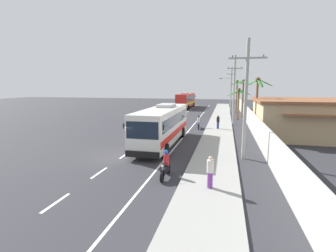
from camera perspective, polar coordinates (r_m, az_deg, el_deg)
ground_plane at (r=19.42m, az=-10.30°, el=-6.88°), size 160.00×160.00×0.00m
sidewalk_kerb at (r=27.61m, az=11.36°, el=-1.91°), size 3.20×90.00×0.14m
lane_markings at (r=32.89m, az=3.39°, el=-0.07°), size 3.46×71.48×0.01m
boundary_wall at (r=31.54m, az=18.56°, el=1.07°), size 0.24×60.00×2.20m
coach_bus_foreground at (r=22.74m, az=-1.21°, el=0.48°), size 3.03×11.56×3.59m
coach_bus_far_lane at (r=59.57m, az=4.09°, el=5.98°), size 3.15×12.23×3.63m
motorcycle_beside_bus at (r=31.28m, az=7.00°, el=0.61°), size 0.56×1.96×1.63m
motorcycle_trailing at (r=14.76m, az=-0.55°, el=-9.27°), size 0.56×1.96×1.64m
pedestrian_near_kerb at (r=13.13m, az=9.62°, el=-10.19°), size 0.36×0.36×1.68m
pedestrian_midwalk at (r=30.79m, az=11.35°, el=0.96°), size 0.36×0.36×1.62m
utility_pole_nearest at (r=18.68m, az=17.34°, el=6.23°), size 2.58×0.24×8.56m
utility_pole_mid at (r=35.08m, az=14.85°, el=8.13°), size 2.04×0.24×9.31m
utility_pole_far at (r=51.52m, az=14.11°, el=8.35°), size 3.22×0.24×8.90m
palm_nearest at (r=43.90m, az=16.78°, el=7.75°), size 2.71×2.83×6.32m
palm_second at (r=49.42m, az=15.50°, el=8.25°), size 2.93×2.92×6.32m
palm_third at (r=29.80m, az=19.70°, el=7.22°), size 3.16×3.13×6.24m
palm_fourth at (r=40.33m, az=15.83°, el=6.55°), size 3.69×3.59×4.92m
roadside_building at (r=30.09m, az=30.32°, el=1.58°), size 11.90×9.87×3.92m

